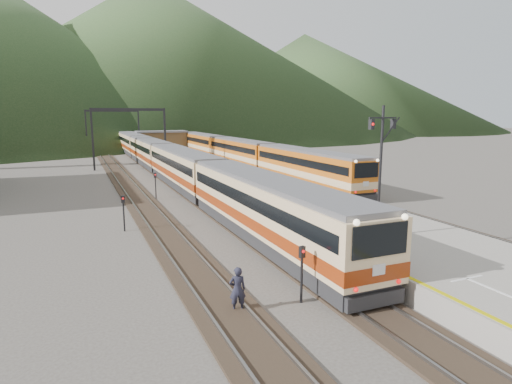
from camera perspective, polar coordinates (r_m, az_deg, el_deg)
name	(u,v)px	position (r m, az deg, el deg)	size (l,w,h in m)	color
track_main	(178,183)	(45.56, -10.39, 1.16)	(2.60, 200.00, 0.23)	black
track_far	(128,186)	(44.76, -16.64, 0.73)	(2.60, 200.00, 0.23)	black
track_second	(277,177)	(49.32, 2.75, 2.01)	(2.60, 200.00, 0.23)	black
platform	(234,179)	(45.15, -2.90, 1.79)	(8.00, 100.00, 1.00)	gray
gantry_near	(129,127)	(59.35, -16.53, 8.36)	(9.55, 0.25, 8.00)	black
gantry_far	(113,123)	(84.23, -18.55, 8.72)	(9.55, 0.25, 8.00)	black
station_shed	(161,139)	(83.48, -12.50, 6.93)	(9.40, 4.40, 3.10)	#4F3C23
hill_b	(150,55)	(239.20, -13.93, 17.35)	(220.00, 220.00, 75.00)	#274721
hill_c	(304,81)	(245.80, 6.39, 14.45)	(160.00, 160.00, 50.00)	#274721
main_train	(163,158)	(52.52, -12.26, 4.42)	(2.89, 79.29, 3.53)	#E0BE8B
second_train	(240,153)	(59.99, -2.21, 5.28)	(2.76, 56.58, 3.36)	#BD5C13
signal_mast	(381,158)	(22.26, 16.31, 4.38)	(2.13, 0.74, 6.64)	black
short_signal_a	(302,267)	(16.71, 6.13, -9.87)	(0.26, 0.21, 2.27)	black
short_signal_b	(155,182)	(37.77, -13.26, 1.31)	(0.26, 0.22, 2.27)	black
short_signal_c	(123,208)	(27.75, -17.26, -2.09)	(0.23, 0.17, 2.27)	black
worker	(237,289)	(16.17, -2.48, -12.84)	(0.63, 0.41, 1.72)	#20202F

